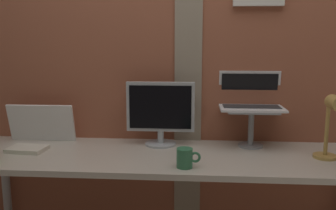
{
  "coord_description": "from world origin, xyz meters",
  "views": [
    {
      "loc": [
        0.11,
        -1.76,
        1.32
      ],
      "look_at": [
        -0.04,
        0.2,
        0.98
      ],
      "focal_mm": 38.86,
      "sensor_mm": 36.0,
      "label": 1
    }
  ],
  "objects_px": {
    "desk_lamp": "(332,121)",
    "coffee_mug": "(185,158)",
    "laptop": "(251,98)",
    "whiteboard_panel": "(41,123)",
    "monitor": "(161,110)"
  },
  "relations": [
    {
      "from": "desk_lamp",
      "to": "coffee_mug",
      "type": "xyz_separation_m",
      "value": [
        -0.72,
        -0.15,
        -0.16
      ]
    },
    {
      "from": "whiteboard_panel",
      "to": "desk_lamp",
      "type": "distance_m",
      "value": 1.62
    },
    {
      "from": "coffee_mug",
      "to": "desk_lamp",
      "type": "bearing_deg",
      "value": 11.59
    },
    {
      "from": "laptop",
      "to": "desk_lamp",
      "type": "height_order",
      "value": "laptop"
    },
    {
      "from": "desk_lamp",
      "to": "laptop",
      "type": "bearing_deg",
      "value": 140.17
    },
    {
      "from": "monitor",
      "to": "laptop",
      "type": "distance_m",
      "value": 0.53
    },
    {
      "from": "desk_lamp",
      "to": "coffee_mug",
      "type": "bearing_deg",
      "value": -168.41
    },
    {
      "from": "monitor",
      "to": "desk_lamp",
      "type": "height_order",
      "value": "monitor"
    },
    {
      "from": "whiteboard_panel",
      "to": "desk_lamp",
      "type": "relative_size",
      "value": 1.18
    },
    {
      "from": "monitor",
      "to": "coffee_mug",
      "type": "height_order",
      "value": "monitor"
    },
    {
      "from": "whiteboard_panel",
      "to": "coffee_mug",
      "type": "distance_m",
      "value": 0.97
    },
    {
      "from": "desk_lamp",
      "to": "coffee_mug",
      "type": "height_order",
      "value": "desk_lamp"
    },
    {
      "from": "laptop",
      "to": "desk_lamp",
      "type": "distance_m",
      "value": 0.47
    },
    {
      "from": "monitor",
      "to": "desk_lamp",
      "type": "distance_m",
      "value": 0.9
    },
    {
      "from": "laptop",
      "to": "whiteboard_panel",
      "type": "distance_m",
      "value": 1.25
    }
  ]
}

